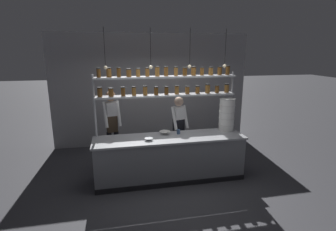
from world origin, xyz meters
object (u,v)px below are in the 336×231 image
Objects in this scene: prep_bowl_center_front at (165,133)px; prep_bowl_near_left at (149,139)px; serving_cup_front at (178,132)px; spice_shelf_unit at (167,87)px; container_stack at (227,115)px; chef_left at (112,124)px; chef_center at (179,127)px.

prep_bowl_near_left is at bearing -140.64° from prep_bowl_center_front.
serving_cup_front reaches higher than prep_bowl_center_front.
container_stack is (1.30, -0.14, -0.62)m from spice_shelf_unit.
spice_shelf_unit is 4.14× the size of container_stack.
chef_center is at bearing -20.70° from chef_left.
prep_bowl_center_front is (1.08, -0.62, -0.08)m from chef_left.
container_stack is at bearing 10.13° from prep_bowl_near_left.
prep_bowl_center_front is at bearing 172.54° from serving_cup_front.
container_stack is at bearing -38.02° from chef_center.
prep_bowl_near_left is (-1.75, -0.31, -0.34)m from container_stack.
serving_cup_front is (0.67, 0.28, 0.03)m from prep_bowl_near_left.
container_stack reaches higher than chef_center.
chef_center is 1.11m from container_stack.
prep_bowl_center_front is (0.38, 0.31, 0.01)m from prep_bowl_near_left.
prep_bowl_near_left is 1.71× the size of serving_cup_front.
spice_shelf_unit is 1.15m from prep_bowl_near_left.
container_stack is (2.45, -0.62, 0.24)m from chef_left.
prep_bowl_center_front is at bearing 179.97° from container_stack.
chef_left is at bearing 156.12° from chef_center.
prep_bowl_center_front is (-1.37, 0.00, -0.33)m from container_stack.
spice_shelf_unit reaches higher than chef_center.
prep_bowl_center_front is at bearing 39.36° from prep_bowl_near_left.
chef_left is 1.52m from serving_cup_front.
chef_center reaches higher than serving_cup_front.
chef_center is 16.78× the size of serving_cup_front.
chef_left is at bearing 165.72° from container_stack.
chef_center is at bearing 75.19° from serving_cup_front.
chef_center is 0.57m from prep_bowl_center_front.
spice_shelf_unit is 30.50× the size of serving_cup_front.
prep_bowl_center_front is 0.29m from serving_cup_front.
container_stack is at bearing -26.52° from chef_left.
chef_left is 1.25m from prep_bowl_center_front.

